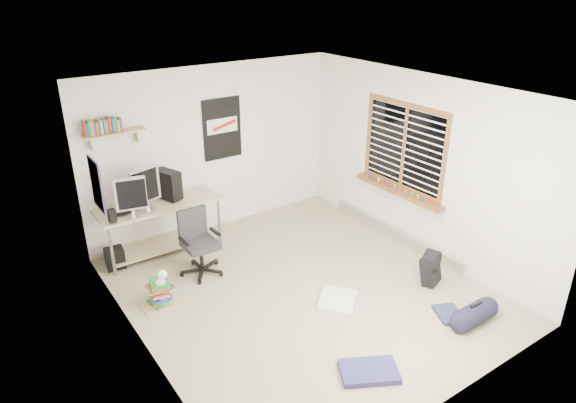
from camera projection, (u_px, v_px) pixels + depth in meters
floor at (301, 290)px, 6.48m from camera, size 4.00×4.50×0.01m
ceiling at (304, 92)px, 5.45m from camera, size 4.00×4.50×0.01m
back_wall at (214, 149)px, 7.66m from camera, size 4.00×0.01×2.50m
left_wall at (134, 248)px, 4.92m from camera, size 0.01×4.50×2.50m
right_wall at (421, 166)px, 7.01m from camera, size 0.01×4.50×2.50m
desk at (160, 227)px, 7.29m from camera, size 1.73×0.84×0.77m
monitor_left at (131, 201)px, 6.57m from camera, size 0.41×0.19×0.44m
monitor_right at (146, 192)px, 6.78m from camera, size 0.45×0.23×0.48m
pc_tower at (168, 184)px, 7.14m from camera, size 0.31×0.43×0.41m
keyboard at (126, 210)px, 6.81m from camera, size 0.43×0.24×0.02m
speaker_left at (112, 216)px, 6.49m from camera, size 0.10×0.10×0.17m
speaker_right at (175, 193)px, 7.14m from camera, size 0.10×0.10×0.19m
office_chair at (200, 240)px, 6.65m from camera, size 0.60×0.60×0.89m
wall_shelf at (114, 133)px, 6.60m from camera, size 0.80×0.22×0.24m
poster_back_wall at (222, 129)px, 7.59m from camera, size 0.62×0.03×0.92m
poster_left_wall at (96, 185)px, 5.73m from camera, size 0.02×0.42×0.60m
window at (403, 147)px, 7.12m from camera, size 0.10×1.50×1.26m
baseboard_heater at (395, 234)px, 7.68m from camera, size 0.08×2.50×0.18m
backpack at (430, 270)px, 6.54m from camera, size 0.33×0.29×0.36m
duffel_bag at (475, 313)px, 5.81m from camera, size 0.25×0.25×0.49m
tshirt at (338, 300)px, 6.24m from camera, size 0.66×0.65×0.04m
jeans_a at (369, 371)px, 5.12m from camera, size 0.68×0.60×0.06m
jeans_b at (449, 314)px, 5.98m from camera, size 0.40×0.45×0.05m
book_stack at (160, 293)px, 6.15m from camera, size 0.54×0.47×0.33m
desk_lamp at (160, 277)px, 6.05m from camera, size 0.16×0.23×0.20m
subwoofer at (115, 258)px, 6.93m from camera, size 0.27×0.27×0.27m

